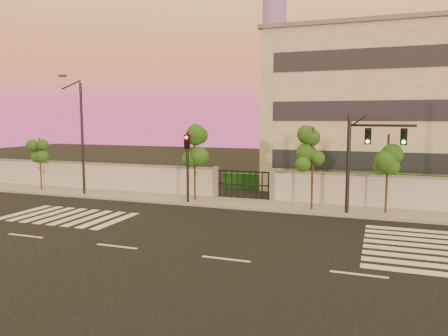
{
  "coord_description": "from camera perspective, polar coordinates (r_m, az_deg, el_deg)",
  "views": [
    {
      "loc": [
        5.55,
        -15.65,
        5.53
      ],
      "look_at": [
        -2.24,
        6.0,
        2.87
      ],
      "focal_mm": 35.0,
      "sensor_mm": 36.0,
      "label": 1
    }
  ],
  "objects": [
    {
      "name": "distant_skyscraper",
      "position": [
        309.15,
        6.57,
        17.09
      ],
      "size": [
        16.0,
        16.0,
        118.0
      ],
      "color": "gray",
      "rests_on": "ground"
    },
    {
      "name": "perimeter_wall",
      "position": [
        28.53,
        8.55,
        -2.47
      ],
      "size": [
        60.0,
        0.36,
        2.2
      ],
      "color": "#AFB2B6",
      "rests_on": "ground"
    },
    {
      "name": "street_tree_e",
      "position": [
        26.13,
        20.66,
        1.49
      ],
      "size": [
        1.59,
        1.26,
        4.61
      ],
      "color": "#382314",
      "rests_on": "ground"
    },
    {
      "name": "street_tree_b",
      "position": [
        35.16,
        -22.89,
        1.9
      ],
      "size": [
        1.39,
        1.11,
        4.03
      ],
      "color": "#382314",
      "rests_on": "ground"
    },
    {
      "name": "ground",
      "position": [
        17.5,
        0.26,
        -11.83
      ],
      "size": [
        120.0,
        120.0,
        0.0
      ],
      "primitive_type": "plane",
      "color": "black",
      "rests_on": "ground"
    },
    {
      "name": "streetlight_west",
      "position": [
        31.99,
        -18.23,
        4.41
      ],
      "size": [
        0.5,
        2.0,
        8.31
      ],
      "color": "black",
      "rests_on": "ground"
    },
    {
      "name": "traffic_signal_secondary",
      "position": [
        27.71,
        -4.81,
        1.22
      ],
      "size": [
        0.36,
        0.35,
        4.64
      ],
      "rotation": [
        0.0,
        0.0,
        0.32
      ],
      "color": "black",
      "rests_on": "ground"
    },
    {
      "name": "road_markings",
      "position": [
        21.4,
        -0.37,
        -8.35
      ],
      "size": [
        57.0,
        7.62,
        0.02
      ],
      "color": "silver",
      "rests_on": "ground"
    },
    {
      "name": "street_tree_d",
      "position": [
        25.93,
        11.58,
        2.34
      ],
      "size": [
        1.59,
        1.27,
        4.98
      ],
      "color": "#382314",
      "rests_on": "ground"
    },
    {
      "name": "hedge_row",
      "position": [
        31.06,
        11.46,
        -2.26
      ],
      "size": [
        41.0,
        4.25,
        1.8
      ],
      "color": "#113710",
      "rests_on": "ground"
    },
    {
      "name": "street_tree_c",
      "position": [
        28.47,
        -3.81,
        3.09
      ],
      "size": [
        1.6,
        1.28,
        5.16
      ],
      "color": "#382314",
      "rests_on": "ground"
    },
    {
      "name": "traffic_signal_main",
      "position": [
        25.41,
        17.56,
        1.88
      ],
      "size": [
        3.55,
        0.94,
        5.66
      ],
      "rotation": [
        0.0,
        0.0,
        -0.23
      ],
      "color": "black",
      "rests_on": "ground"
    },
    {
      "name": "institutional_building",
      "position": [
        37.8,
        25.23,
        6.92
      ],
      "size": [
        24.4,
        12.4,
        12.25
      ],
      "color": "#B5AF99",
      "rests_on": "ground"
    },
    {
      "name": "sidewalk",
      "position": [
        27.28,
        7.68,
        -5.0
      ],
      "size": [
        60.0,
        3.0,
        0.15
      ],
      "primitive_type": "cube",
      "color": "gray",
      "rests_on": "ground"
    }
  ]
}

